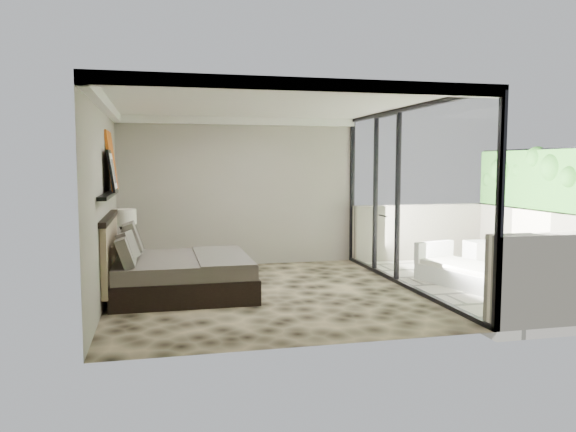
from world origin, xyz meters
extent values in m
plane|color=black|center=(0.00, 0.00, 0.00)|extent=(5.00, 5.00, 0.00)
cube|color=silver|center=(0.00, 0.00, 2.79)|extent=(4.50, 5.00, 0.02)
cube|color=gray|center=(0.00, 2.49, 1.40)|extent=(4.50, 0.02, 2.80)
cube|color=gray|center=(-2.24, 0.00, 1.40)|extent=(0.02, 5.00, 2.80)
cube|color=white|center=(2.25, 0.00, 1.40)|extent=(0.08, 5.00, 2.80)
cube|color=beige|center=(3.75, 0.00, -0.06)|extent=(3.00, 5.00, 0.12)
cube|color=beige|center=(5.10, 0.00, 0.55)|extent=(0.30, 5.00, 1.10)
cube|color=black|center=(-2.18, 0.10, 1.50)|extent=(0.12, 2.20, 0.05)
cube|color=black|center=(-1.17, 0.24, 0.17)|extent=(2.00, 1.90, 0.34)
cube|color=#5E564E|center=(-1.17, 0.24, 0.45)|extent=(1.94, 1.84, 0.21)
cube|color=#45443C|center=(-0.60, 0.24, 0.56)|extent=(0.76, 1.88, 0.03)
cube|color=#8D7E5A|center=(-2.20, 0.24, 0.67)|extent=(0.08, 2.00, 0.95)
cube|color=black|center=(-1.99, 1.49, 0.23)|extent=(0.57, 0.57, 0.46)
cone|color=black|center=(-2.05, 1.51, 0.61)|extent=(0.21, 0.21, 0.19)
cone|color=black|center=(-2.05, 1.51, 0.80)|extent=(0.21, 0.21, 0.19)
cylinder|color=white|center=(-2.05, 1.51, 1.06)|extent=(0.36, 0.36, 0.25)
cube|color=#B3140F|center=(-2.19, 0.89, 1.97)|extent=(0.13, 0.90, 0.90)
cube|color=black|center=(-2.14, 0.22, 1.82)|extent=(0.11, 0.50, 0.60)
cube|color=white|center=(4.45, 1.40, 0.23)|extent=(0.48, 0.48, 0.46)
cube|color=white|center=(3.24, -0.14, 0.14)|extent=(1.15, 1.70, 0.27)
cube|color=white|center=(3.24, -0.14, 0.31)|extent=(1.09, 1.60, 0.08)
cube|color=white|center=(3.05, 0.56, 0.44)|extent=(0.78, 0.31, 0.34)
camera|label=1|loc=(-1.52, -8.08, 1.92)|focal=35.00mm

